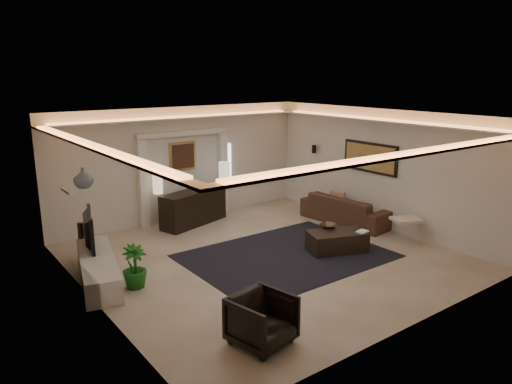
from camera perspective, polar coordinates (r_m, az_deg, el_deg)
floor at (r=10.01m, az=1.14°, el=-7.79°), size 7.00×7.00×0.00m
ceiling at (r=9.34m, az=1.22°, el=8.98°), size 7.00×7.00×0.00m
wall_back at (r=12.46m, az=-8.73°, el=3.34°), size 7.00×0.00×7.00m
wall_front at (r=7.24m, az=18.45°, el=-4.97°), size 7.00×0.00×7.00m
wall_left at (r=8.00m, az=-19.11°, el=-3.25°), size 0.00×7.00×7.00m
wall_right at (r=11.99m, az=14.54°, el=2.64°), size 0.00×7.00×7.00m
cove_soffit at (r=9.37m, az=1.21°, el=7.27°), size 7.00×7.00×0.04m
daylight_slit at (r=13.14m, az=-3.47°, el=3.57°), size 0.25×0.03×1.00m
area_rug at (r=10.10m, az=3.65°, el=-7.58°), size 4.00×3.00×0.01m
pilaster_left at (r=11.96m, az=-13.31°, el=0.97°), size 0.22×0.20×2.20m
pilaster_right at (r=13.01m, az=-3.99°, el=2.34°), size 0.22×0.20×2.20m
alcove_header at (r=12.26m, az=-8.65°, el=6.95°), size 2.52×0.20×0.12m
painting_frame at (r=12.40m, az=-8.70°, el=4.23°), size 0.74×0.04×0.74m
painting_canvas at (r=12.38m, az=-8.65°, el=4.21°), size 0.62×0.02×0.62m
art_panel_frame at (r=12.11m, az=13.42°, el=4.02°), size 0.04×1.64×0.74m
art_panel_gold at (r=12.09m, az=13.35°, el=4.00°), size 0.02×1.50×0.62m
wall_sconce at (r=13.33m, az=6.92°, el=5.09°), size 0.12×0.12×0.22m
wall_niche at (r=9.27m, az=-21.52°, el=0.13°), size 0.10×0.55×0.04m
console at (r=12.15m, az=-7.43°, el=-1.97°), size 1.92×1.09×0.92m
lamp_left at (r=11.88m, az=-11.62°, el=0.92°), size 0.29×0.29×0.53m
lamp_right at (r=12.42m, az=-3.79°, el=1.75°), size 0.33×0.33×0.63m
media_ledge at (r=9.36m, az=-18.28°, el=-8.63°), size 1.16×2.49×0.45m
tv at (r=9.77m, az=-19.78°, el=-4.23°), size 1.22×0.48×0.70m
figurine at (r=10.34m, az=-20.15°, el=-4.20°), size 0.13×0.13×0.33m
ginger_jar at (r=9.27m, az=-19.86°, el=1.59°), size 0.40×0.40×0.37m
plant at (r=8.82m, az=-14.27°, el=-8.61°), size 0.51×0.51×0.78m
sofa at (r=12.42m, az=10.73°, el=-2.00°), size 2.45×1.15×0.69m
throw_blanket at (r=11.15m, az=17.46°, el=-3.17°), size 0.74×0.68×0.07m
throw_pillow at (r=12.60m, az=9.63°, el=-0.78°), size 0.25×0.42×0.40m
coffee_table at (r=10.44m, az=9.61°, el=-5.87°), size 1.36×1.04×0.45m
bowl at (r=10.61m, az=8.55°, el=-4.09°), size 0.42×0.42×0.08m
magazine at (r=10.45m, az=12.52°, el=-4.71°), size 0.28×0.22×0.03m
armchair at (r=6.91m, az=0.70°, el=-14.99°), size 0.92×0.94×0.73m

